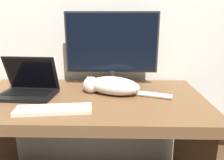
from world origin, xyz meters
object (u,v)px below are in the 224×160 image
object	(u,v)px
monitor	(112,48)
external_keyboard	(54,109)
laptop	(29,88)
cat	(112,85)

from	to	relation	value
monitor	external_keyboard	world-z (taller)	monitor
monitor	laptop	distance (m)	0.59
monitor	cat	world-z (taller)	monitor
cat	monitor	bearing A→B (deg)	110.61
laptop	external_keyboard	xyz separation A→B (m)	(0.22, -0.24, -0.04)
external_keyboard	cat	world-z (taller)	cat
monitor	laptop	size ratio (longest dim) A/B	1.83
monitor	external_keyboard	bearing A→B (deg)	-121.20
laptop	cat	distance (m)	0.51
cat	external_keyboard	bearing A→B (deg)	-117.22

